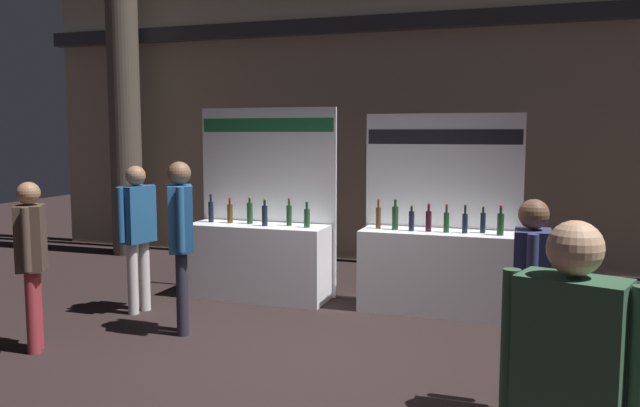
# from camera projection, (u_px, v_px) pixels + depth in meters

# --- Properties ---
(ground_plane) EXTENTS (26.59, 26.59, 0.00)m
(ground_plane) POSITION_uv_depth(u_px,v_px,m) (307.00, 364.00, 5.94)
(ground_plane) COLOR black
(hall_colonnade) EXTENTS (13.30, 1.24, 7.00)m
(hall_colonnade) POSITION_uv_depth(u_px,v_px,m) (410.00, 49.00, 10.22)
(hall_colonnade) COLOR gray
(hall_colonnade) RESTS_ON ground_plane
(exhibitor_booth_0) EXTENTS (1.88, 0.66, 2.45)m
(exhibitor_booth_0) POSITION_uv_depth(u_px,v_px,m) (260.00, 252.00, 8.29)
(exhibitor_booth_0) COLOR white
(exhibitor_booth_0) RESTS_ON ground_plane
(exhibitor_booth_1) EXTENTS (1.90, 0.66, 2.36)m
(exhibitor_booth_1) POSITION_uv_depth(u_px,v_px,m) (438.00, 262.00, 7.67)
(exhibitor_booth_1) COLOR white
(exhibitor_booth_1) RESTS_ON ground_plane
(visitor_0) EXTENTS (0.31, 0.57, 1.75)m
(visitor_0) POSITION_uv_depth(u_px,v_px,m) (137.00, 225.00, 7.56)
(visitor_0) COLOR silver
(visitor_0) RESTS_ON ground_plane
(visitor_2) EXTENTS (0.40, 0.47, 1.83)m
(visitor_2) POSITION_uv_depth(u_px,v_px,m) (181.00, 231.00, 6.75)
(visitor_2) COLOR #23232D
(visitor_2) RESTS_ON ground_plane
(visitor_3) EXTENTS (0.25, 0.49, 1.65)m
(visitor_3) POSITION_uv_depth(u_px,v_px,m) (531.00, 291.00, 4.70)
(visitor_3) COLOR maroon
(visitor_3) RESTS_ON ground_plane
(visitor_4) EXTENTS (0.37, 0.43, 1.66)m
(visitor_4) POSITION_uv_depth(u_px,v_px,m) (31.00, 252.00, 6.21)
(visitor_4) COLOR maroon
(visitor_4) RESTS_ON ground_plane
(visitor_5) EXTENTS (0.58, 0.37, 1.77)m
(visitor_5) POSITION_uv_depth(u_px,v_px,m) (569.00, 382.00, 2.74)
(visitor_5) COLOR maroon
(visitor_5) RESTS_ON ground_plane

